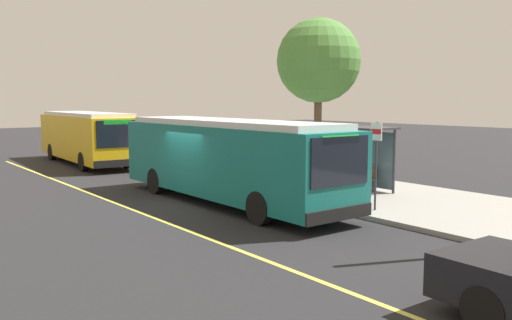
% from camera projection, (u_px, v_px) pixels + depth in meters
% --- Properties ---
extents(ground_plane, '(120.00, 120.00, 0.00)m').
position_uv_depth(ground_plane, '(191.00, 202.00, 19.14)').
color(ground_plane, '#232326').
extents(sidewalk_curb, '(44.00, 6.40, 0.15)m').
position_uv_depth(sidewalk_curb, '(314.00, 185.00, 22.74)').
color(sidewalk_curb, gray).
rests_on(sidewalk_curb, ground_plane).
extents(lane_stripe_center, '(36.00, 0.14, 0.01)m').
position_uv_depth(lane_stripe_center, '(134.00, 210.00, 17.82)').
color(lane_stripe_center, '#E0D64C').
rests_on(lane_stripe_center, ground_plane).
extents(transit_bus_main, '(11.03, 2.64, 2.95)m').
position_uv_depth(transit_bus_main, '(228.00, 158.00, 18.90)').
color(transit_bus_main, '#146B66').
rests_on(transit_bus_main, ground_plane).
extents(transit_bus_second, '(10.65, 3.08, 2.95)m').
position_uv_depth(transit_bus_second, '(86.00, 136.00, 30.73)').
color(transit_bus_second, gold).
rests_on(transit_bus_second, ground_plane).
extents(bus_shelter, '(2.90, 1.60, 2.48)m').
position_uv_depth(bus_shelter, '(355.00, 145.00, 20.84)').
color(bus_shelter, '#333338').
rests_on(bus_shelter, sidewalk_curb).
extents(waiting_bench, '(1.60, 0.48, 0.95)m').
position_uv_depth(waiting_bench, '(357.00, 177.00, 21.07)').
color(waiting_bench, brown).
rests_on(waiting_bench, sidewalk_curb).
extents(route_sign_post, '(0.44, 0.08, 2.80)m').
position_uv_depth(route_sign_post, '(376.00, 154.00, 16.89)').
color(route_sign_post, '#333338').
rests_on(route_sign_post, sidewalk_curb).
extents(pedestrian_commuter, '(0.24, 0.40, 1.69)m').
position_uv_depth(pedestrian_commuter, '(307.00, 166.00, 20.65)').
color(pedestrian_commuter, '#282D47').
rests_on(pedestrian_commuter, sidewalk_curb).
extents(street_tree_near_shelter, '(3.92, 3.92, 7.28)m').
position_uv_depth(street_tree_near_shelter, '(319.00, 61.00, 24.98)').
color(street_tree_near_shelter, brown).
rests_on(street_tree_near_shelter, sidewalk_curb).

